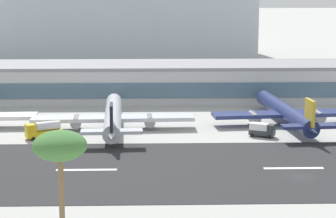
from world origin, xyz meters
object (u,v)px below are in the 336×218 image
Objects in this scene: airliner_gold_tail_gate_2 at (287,113)px; service_fuel_truck_1 at (44,130)px; service_box_truck_0 at (262,129)px; palm_tree_0 at (60,148)px; airliner_black_tail_gate_1 at (113,118)px; distant_hotel_block at (115,8)px; terminal_building at (190,81)px.

airliner_gold_tail_gate_2 is 61.55m from service_fuel_truck_1.
service_fuel_truck_1 is at bearing -154.30° from service_box_truck_0.
service_fuel_truck_1 is (-51.96, 0.04, 0.24)m from service_box_truck_0.
palm_tree_0 is at bearing 143.85° from airliner_gold_tail_gate_2.
airliner_gold_tail_gate_2 reaches higher than service_fuel_truck_1.
airliner_black_tail_gate_1 reaches higher than service_fuel_truck_1.
palm_tree_0 reaches higher than airliner_gold_tail_gate_2.
service_box_truck_0 is at bearing -75.83° from distant_hotel_block.
service_fuel_truck_1 is at bearing 95.96° from airliner_gold_tail_gate_2.
terminal_building is at bearing 78.16° from palm_tree_0.
service_fuel_truck_1 is 0.51× the size of palm_tree_0.
airliner_black_tail_gate_1 is at bearing 87.80° from palm_tree_0.
terminal_building reaches higher than airliner_black_tail_gate_1.
distant_hotel_block is (-29.51, 121.55, 17.14)m from terminal_building.
terminal_building is 63.61m from service_fuel_truck_1.
palm_tree_0 reaches higher than airliner_black_tail_gate_1.
service_box_truck_0 is 51.96m from service_fuel_truck_1.
terminal_building reaches higher than service_fuel_truck_1.
terminal_building reaches higher than service_box_truck_0.
palm_tree_0 is (-24.81, -118.32, 9.42)m from terminal_building.
service_box_truck_0 is (14.07, -51.01, -3.82)m from terminal_building.
service_box_truck_0 is at bearing -74.57° from terminal_building.
airliner_gold_tail_gate_2 is 5.42× the size of service_fuel_truck_1.
distant_hotel_block reaches higher than airliner_gold_tail_gate_2.
distant_hotel_block reaches higher than service_fuel_truck_1.
airliner_gold_tail_gate_2 is at bearing 59.27° from palm_tree_0.
airliner_gold_tail_gate_2 is at bearing -59.97° from terminal_building.
service_fuel_truck_1 is (-60.33, -12.15, -1.14)m from airliner_gold_tail_gate_2.
palm_tree_0 is (-47.25, -79.49, 11.85)m from airliner_gold_tail_gate_2.
palm_tree_0 reaches higher than service_box_truck_0.
airliner_black_tail_gate_1 is at bearing 89.79° from airliner_gold_tail_gate_2.
distant_hotel_block is 173.97m from service_fuel_truck_1.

